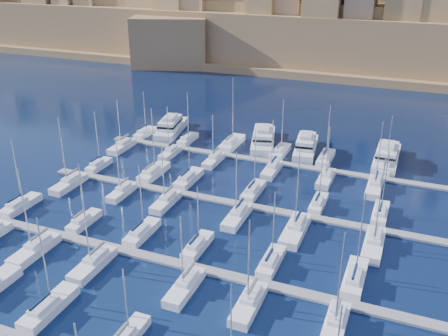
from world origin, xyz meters
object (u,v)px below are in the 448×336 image
at_px(motor_yacht_c, 306,146).
at_px(motor_yacht_d, 387,156).
at_px(sailboat_2, 49,307).
at_px(motor_yacht_a, 171,127).
at_px(motor_yacht_b, 263,138).

relative_size(motor_yacht_c, motor_yacht_d, 0.95).
distance_m(sailboat_2, motor_yacht_c, 71.80).
bearing_deg(motor_yacht_a, motor_yacht_b, 1.56).
height_order(motor_yacht_b, motor_yacht_d, same).
height_order(sailboat_2, motor_yacht_b, sailboat_2).
bearing_deg(sailboat_2, motor_yacht_a, 104.22).
bearing_deg(motor_yacht_d, motor_yacht_b, 179.19).
relative_size(sailboat_2, motor_yacht_a, 0.86).
relative_size(motor_yacht_a, motor_yacht_d, 1.00).
relative_size(motor_yacht_a, motor_yacht_c, 1.05).
bearing_deg(motor_yacht_c, motor_yacht_b, 174.67).
xyz_separation_m(sailboat_2, motor_yacht_d, (37.28, 69.93, 0.97)).
xyz_separation_m(motor_yacht_b, motor_yacht_c, (11.01, -1.03, 0.00)).
height_order(sailboat_2, motor_yacht_a, sailboat_2).
bearing_deg(motor_yacht_a, motor_yacht_d, 0.28).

